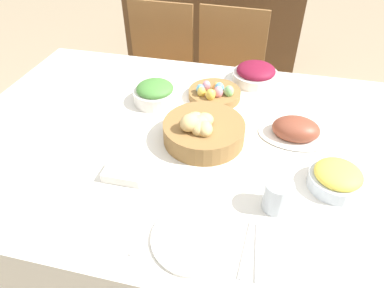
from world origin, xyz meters
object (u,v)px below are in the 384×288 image
ham_platter (296,130)px  spoon (257,251)px  chair_far_left (157,74)px  fork (144,229)px  green_salad_bowl (155,93)px  knife (246,249)px  drinking_cup (277,196)px  bread_basket (203,130)px  dinner_plate (194,238)px  chair_far_center (226,82)px  pineapple_bowl (337,178)px  butter_dish (124,174)px  beet_salad_bowl (256,74)px  egg_basket (214,93)px  sideboard (213,26)px

ham_platter → spoon: (-0.09, -0.53, -0.02)m
chair_far_left → spoon: chair_far_left is taller
fork → green_salad_bowl: bearing=109.1°
knife → spoon: (0.03, 0.00, 0.00)m
chair_far_left → ham_platter: (0.83, -0.85, 0.30)m
drinking_cup → fork: bearing=-154.7°
chair_far_left → knife: 1.57m
green_salad_bowl → drinking_cup: bearing=-42.0°
bread_basket → spoon: 0.49m
dinner_plate → drinking_cup: (0.21, 0.17, 0.04)m
chair_far_left → dinner_plate: size_ratio=3.97×
chair_far_center → pineapple_bowl: bearing=-62.1°
fork → knife: bearing=3.9°
butter_dish → beet_salad_bowl: bearing=64.3°
ham_platter → butter_dish: bearing=-146.8°
egg_basket → drinking_cup: bearing=-62.8°
chair_far_center → butter_dish: chair_far_center is taller
chair_far_left → fork: 1.46m
ham_platter → pineapple_bowl: 0.26m
ham_platter → dinner_plate: (-0.26, -0.53, -0.02)m
beet_salad_bowl → butter_dish: 0.81m
green_salad_bowl → spoon: size_ratio=1.02×
chair_far_left → pineapple_bowl: bearing=-46.9°
drinking_cup → butter_dish: 0.48m
sideboard → chair_far_left: bearing=-100.8°
chair_far_left → sideboard: bearing=81.0°
green_salad_bowl → fork: bearing=-74.8°
chair_far_left → chair_far_center: (0.46, -0.00, 0.00)m
sideboard → butter_dish: 2.20m
fork → ham_platter: bearing=56.5°
fork → beet_salad_bowl: bearing=80.2°
pineapple_bowl → dinner_plate: 0.49m
egg_basket → fork: (-0.06, -0.72, -0.02)m
sideboard → pineapple_bowl: 2.22m
chair_far_left → green_salad_bowl: (0.25, -0.74, 0.32)m
chair_far_center → butter_dish: bearing=-94.4°
ham_platter → drinking_cup: size_ratio=2.74×
knife → ham_platter: bearing=80.9°
bread_basket → dinner_plate: (0.06, -0.42, -0.04)m
bread_basket → egg_basket: bearing=92.2°
bread_basket → chair_far_left: bearing=117.7°
chair_far_center → dinner_plate: 1.41m
chair_far_center → egg_basket: bearing=-83.9°
bread_basket → pineapple_bowl: bread_basket is taller
spoon → fork: bearing=176.1°
green_salad_bowl → pineapple_bowl: (0.70, -0.34, -0.01)m
fork → pineapple_bowl: bearing=33.0°
dinner_plate → fork: bearing=-180.0°
egg_basket → dinner_plate: size_ratio=0.97×
chair_far_center → beet_salad_bowl: size_ratio=4.40×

